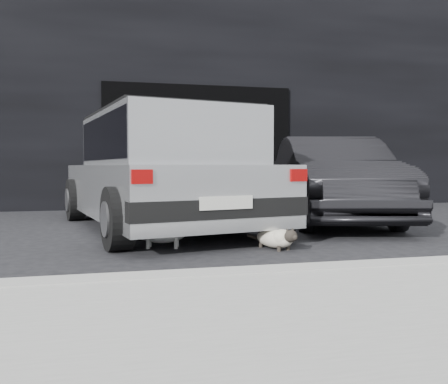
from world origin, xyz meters
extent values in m
plane|color=black|center=(0.00, 0.00, 0.00)|extent=(80.00, 80.00, 0.00)
cube|color=black|center=(1.00, 6.00, 2.50)|extent=(34.00, 4.00, 5.00)
cube|color=black|center=(1.00, 3.99, 1.30)|extent=(4.00, 0.10, 2.60)
cube|color=#979791|center=(1.00, -2.60, 0.06)|extent=(18.00, 0.25, 0.12)
cube|color=#BABCBF|center=(-0.15, 0.84, 0.55)|extent=(2.82, 4.72, 0.70)
cube|color=#BABCBF|center=(-0.10, 0.62, 1.25)|extent=(2.29, 3.23, 0.70)
cube|color=black|center=(-0.10, 0.62, 1.25)|extent=(2.28, 3.12, 0.57)
cube|color=black|center=(0.29, -1.24, 0.45)|extent=(1.98, 0.58, 0.20)
cube|color=black|center=(-0.58, 2.92, 0.45)|extent=(1.98, 0.58, 0.20)
cube|color=silver|center=(0.31, -1.33, 0.52)|extent=(0.58, 0.14, 0.14)
cube|color=#8C0707|center=(-0.55, -1.50, 0.79)|extent=(0.21, 0.07, 0.14)
cube|color=#8C0707|center=(1.16, -1.15, 0.79)|extent=(0.21, 0.07, 0.14)
cube|color=black|center=(-0.10, 0.62, 1.62)|extent=(2.23, 2.94, 0.03)
cylinder|color=black|center=(-0.76, -0.90, 0.34)|extent=(0.38, 0.71, 0.68)
cylinder|color=slate|center=(-0.90, -0.93, 0.34)|extent=(0.10, 0.37, 0.37)
cylinder|color=black|center=(1.12, -0.51, 0.34)|extent=(0.38, 0.71, 0.68)
cylinder|color=slate|center=(1.25, -0.48, 0.34)|extent=(0.10, 0.37, 0.37)
cylinder|color=black|center=(-1.40, 2.14, 0.34)|extent=(0.38, 0.71, 0.68)
cylinder|color=slate|center=(-1.53, 2.11, 0.34)|extent=(0.10, 0.37, 0.37)
cylinder|color=black|center=(0.48, 2.53, 0.34)|extent=(0.38, 0.71, 0.68)
cylinder|color=slate|center=(0.61, 2.56, 0.34)|extent=(0.10, 0.37, 0.37)
imported|color=black|center=(2.62, 1.02, 0.68)|extent=(2.37, 4.37, 1.37)
ellipsoid|color=beige|center=(0.88, -1.16, 0.11)|extent=(0.42, 0.56, 0.20)
ellipsoid|color=beige|center=(0.92, -1.28, 0.13)|extent=(0.28, 0.28, 0.18)
ellipsoid|color=black|center=(0.97, -1.40, 0.17)|extent=(0.18, 0.17, 0.13)
sphere|color=black|center=(0.99, -1.46, 0.16)|extent=(0.06, 0.06, 0.06)
cone|color=black|center=(1.00, -1.37, 0.23)|extent=(0.06, 0.07, 0.07)
cone|color=black|center=(0.93, -1.40, 0.23)|extent=(0.06, 0.07, 0.07)
cylinder|color=black|center=(0.99, -1.28, 0.03)|extent=(0.04, 0.04, 0.06)
cylinder|color=black|center=(0.87, -1.32, 0.03)|extent=(0.04, 0.04, 0.06)
cylinder|color=black|center=(0.88, -1.00, 0.03)|extent=(0.04, 0.04, 0.06)
cylinder|color=black|center=(0.76, -1.04, 0.03)|extent=(0.04, 0.04, 0.06)
cylinder|color=black|center=(0.77, -0.90, 0.08)|extent=(0.21, 0.23, 0.08)
ellipsoid|color=silver|center=(-0.29, -0.82, 0.16)|extent=(0.56, 0.36, 0.22)
ellipsoid|color=silver|center=(-0.16, -0.85, 0.19)|extent=(0.26, 0.26, 0.19)
ellipsoid|color=silver|center=(-0.03, -0.88, 0.26)|extent=(0.16, 0.17, 0.13)
sphere|color=silver|center=(0.02, -0.89, 0.25)|extent=(0.06, 0.06, 0.06)
cone|color=silver|center=(-0.04, -0.84, 0.32)|extent=(0.07, 0.06, 0.07)
cone|color=silver|center=(-0.06, -0.91, 0.32)|extent=(0.07, 0.06, 0.07)
cylinder|color=silver|center=(-0.13, -0.79, 0.06)|extent=(0.04, 0.04, 0.13)
cylinder|color=silver|center=(-0.16, -0.92, 0.06)|extent=(0.04, 0.04, 0.13)
cylinder|color=silver|center=(-0.42, -0.72, 0.06)|extent=(0.04, 0.04, 0.13)
cylinder|color=silver|center=(-0.45, -0.85, 0.06)|extent=(0.04, 0.04, 0.13)
cylinder|color=silver|center=(-0.56, -0.76, 0.11)|extent=(0.28, 0.07, 0.09)
ellipsoid|color=gray|center=(-0.38, -0.82, 0.19)|extent=(0.21, 0.18, 0.09)
camera|label=1|loc=(-0.82, -5.96, 0.89)|focal=38.00mm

